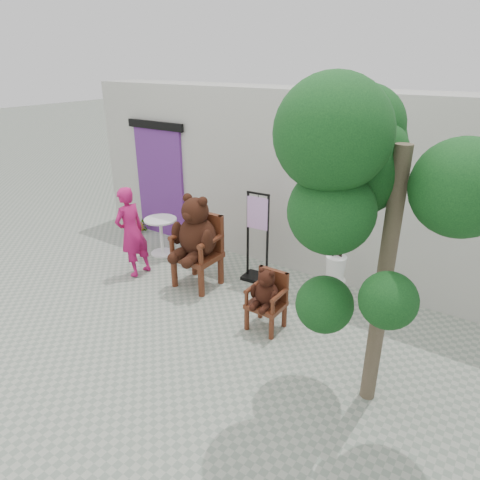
{
  "coord_description": "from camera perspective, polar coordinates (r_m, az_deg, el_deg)",
  "views": [
    {
      "loc": [
        3.08,
        -3.47,
        3.44
      ],
      "look_at": [
        -0.21,
        1.34,
        0.95
      ],
      "focal_mm": 32.0,
      "sensor_mm": 36.0,
      "label": 1
    }
  ],
  "objects": [
    {
      "name": "chair_small",
      "position": [
        5.79,
        3.61,
        -7.19
      ],
      "size": [
        0.47,
        0.49,
        0.9
      ],
      "color": "#451D0E",
      "rests_on": "ground"
    },
    {
      "name": "display_stand",
      "position": [
        6.99,
        2.32,
        -1.0
      ],
      "size": [
        0.47,
        0.38,
        1.51
      ],
      "rotation": [
        0.0,
        0.0,
        0.07
      ],
      "color": "black",
      "rests_on": "ground"
    },
    {
      "name": "stool_bucket",
      "position": [
        6.36,
        12.64,
        -3.58
      ],
      "size": [
        0.32,
        0.32,
        1.45
      ],
      "rotation": [
        0.0,
        0.0,
        -0.32
      ],
      "color": "white",
      "rests_on": "ground"
    },
    {
      "name": "tree",
      "position": [
        4.09,
        16.02,
        9.21
      ],
      "size": [
        1.92,
        1.72,
        3.37
      ],
      "rotation": [
        0.0,
        0.0,
        -0.41
      ],
      "color": "#453829",
      "rests_on": "ground"
    },
    {
      "name": "back_wall",
      "position": [
        7.52,
        8.96,
        7.89
      ],
      "size": [
        9.0,
        1.0,
        3.0
      ],
      "primitive_type": "cube",
      "color": "#BAB9AE",
      "rests_on": "ground"
    },
    {
      "name": "cafe_table",
      "position": [
        8.12,
        -10.46,
        1.04
      ],
      "size": [
        0.6,
        0.6,
        0.7
      ],
      "rotation": [
        0.0,
        0.0,
        -0.04
      ],
      "color": "white",
      "rests_on": "ground"
    },
    {
      "name": "ground_plane",
      "position": [
        5.78,
        -5.99,
        -13.56
      ],
      "size": [
        60.0,
        60.0,
        0.0
      ],
      "primitive_type": "plane",
      "color": "gray",
      "rests_on": "ground"
    },
    {
      "name": "potted_plant",
      "position": [
        9.3,
        -12.88,
        2.02
      ],
      "size": [
        0.38,
        0.34,
        0.36
      ],
      "primitive_type": "imported",
      "rotation": [
        0.0,
        0.0,
        -0.2
      ],
      "color": "black",
      "rests_on": "ground"
    },
    {
      "name": "doorway",
      "position": [
        8.88,
        -10.57,
        7.89
      ],
      "size": [
        1.4,
        0.11,
        2.33
      ],
      "color": "#5C2878",
      "rests_on": "ground"
    },
    {
      "name": "person",
      "position": [
        7.39,
        -14.26,
        1.04
      ],
      "size": [
        0.37,
        0.55,
        1.51
      ],
      "primitive_type": "imported",
      "rotation": [
        0.0,
        0.0,
        -1.58
      ],
      "color": "#B3165C",
      "rests_on": "ground"
    },
    {
      "name": "chair_big",
      "position": [
        6.76,
        -5.82,
        0.5
      ],
      "size": [
        0.76,
        0.8,
        1.53
      ],
      "color": "#451D0E",
      "rests_on": "ground"
    }
  ]
}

